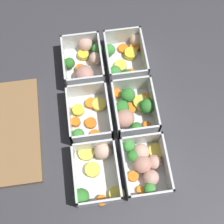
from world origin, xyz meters
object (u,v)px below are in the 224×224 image
object	(u,v)px
container_near_center	(133,109)
container_far_center	(88,116)
container_near_right	(126,59)
container_far_left	(96,173)
container_far_right	(85,62)
container_near_left	(144,165)

from	to	relation	value
container_near_center	container_far_center	xyz separation A→B (m)	(-0.00, 0.12, -0.00)
container_near_right	container_near_center	bearing A→B (deg)	177.81
container_near_center	container_near_right	bearing A→B (deg)	-2.19
container_far_left	container_far_right	distance (m)	0.31
container_far_left	container_far_right	world-z (taller)	same
container_near_right	container_far_left	xyz separation A→B (m)	(-0.30, 0.12, -0.00)
container_far_left	container_near_right	bearing A→B (deg)	-21.52
container_near_left	container_near_center	xyz separation A→B (m)	(0.15, 0.00, 0.00)
container_far_left	container_far_center	world-z (taller)	same
container_near_center	container_near_left	bearing A→B (deg)	-178.07
container_near_center	container_far_left	bearing A→B (deg)	142.74
container_far_left	container_near_left	bearing A→B (deg)	-88.28
container_near_left	container_near_right	xyz separation A→B (m)	(0.30, -0.00, -0.00)
container_near_center	container_far_center	distance (m)	0.12
container_near_right	container_far_left	size ratio (longest dim) A/B	1.01
container_near_left	container_far_right	bearing A→B (deg)	20.26
container_near_right	container_far_center	world-z (taller)	same
container_near_right	container_far_right	world-z (taller)	same
container_near_left	container_near_right	size ratio (longest dim) A/B	0.86
container_near_left	container_near_right	bearing A→B (deg)	-0.18
container_far_center	container_near_left	bearing A→B (deg)	-140.32
container_near_left	container_near_center	distance (m)	0.15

